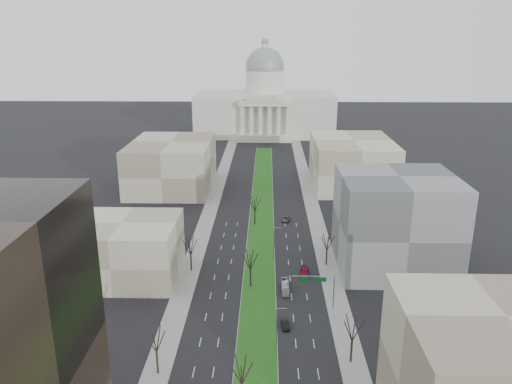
# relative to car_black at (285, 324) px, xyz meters

# --- Properties ---
(ground) EXTENTS (600.00, 600.00, 0.00)m
(ground) POSITION_rel_car_black_xyz_m (-5.65, 56.84, -0.67)
(ground) COLOR black
(ground) RESTS_ON ground
(median) EXTENTS (8.00, 222.03, 0.20)m
(median) POSITION_rel_car_black_xyz_m (-5.65, 55.83, -0.57)
(median) COLOR #999993
(median) RESTS_ON ground
(sidewalk_left) EXTENTS (5.00, 330.00, 0.15)m
(sidewalk_left) POSITION_rel_car_black_xyz_m (-23.15, 31.84, -0.59)
(sidewalk_left) COLOR gray
(sidewalk_left) RESTS_ON ground
(sidewalk_right) EXTENTS (5.00, 330.00, 0.15)m
(sidewalk_right) POSITION_rel_car_black_xyz_m (11.85, 31.84, -0.59)
(sidewalk_right) COLOR gray
(sidewalk_right) RESTS_ON ground
(capitol) EXTENTS (80.00, 46.00, 55.00)m
(capitol) POSITION_rel_car_black_xyz_m (-5.65, 206.43, 15.64)
(capitol) COLOR beige
(capitol) RESTS_ON ground
(building_beige_left) EXTENTS (26.00, 22.00, 14.00)m
(building_beige_left) POSITION_rel_car_black_xyz_m (-38.65, 21.84, 6.33)
(building_beige_left) COLOR tan
(building_beige_left) RESTS_ON ground
(building_grey_right) EXTENTS (28.00, 26.00, 24.00)m
(building_grey_right) POSITION_rel_car_black_xyz_m (28.35, 28.84, 11.33)
(building_grey_right) COLOR #5A5C5F
(building_grey_right) RESTS_ON ground
(building_far_left) EXTENTS (30.00, 40.00, 18.00)m
(building_far_left) POSITION_rel_car_black_xyz_m (-40.65, 96.84, 8.33)
(building_far_left) COLOR gray
(building_far_left) RESTS_ON ground
(building_far_right) EXTENTS (30.00, 40.00, 18.00)m
(building_far_right) POSITION_rel_car_black_xyz_m (29.35, 101.84, 8.33)
(building_far_right) COLOR tan
(building_far_right) RESTS_ON ground
(tree_left_mid) EXTENTS (5.40, 5.40, 9.72)m
(tree_left_mid) POSITION_rel_car_black_xyz_m (-22.85, -15.16, 6.33)
(tree_left_mid) COLOR black
(tree_left_mid) RESTS_ON ground
(tree_left_far) EXTENTS (5.28, 5.28, 9.50)m
(tree_left_far) POSITION_rel_car_black_xyz_m (-22.85, 24.84, 6.17)
(tree_left_far) COLOR black
(tree_left_far) RESTS_ON ground
(tree_right_mid) EXTENTS (5.52, 5.52, 9.94)m
(tree_right_mid) POSITION_rel_car_black_xyz_m (11.55, -11.16, 6.49)
(tree_right_mid) COLOR black
(tree_right_mid) RESTS_ON ground
(tree_right_far) EXTENTS (5.04, 5.04, 9.07)m
(tree_right_far) POSITION_rel_car_black_xyz_m (11.55, 28.84, 5.86)
(tree_right_far) COLOR black
(tree_right_far) RESTS_ON ground
(tree_median_a) EXTENTS (5.40, 5.40, 9.72)m
(tree_median_a) POSITION_rel_car_black_xyz_m (-7.65, -23.16, 6.33)
(tree_median_a) COLOR black
(tree_median_a) RESTS_ON ground
(tree_median_b) EXTENTS (5.40, 5.40, 9.72)m
(tree_median_b) POSITION_rel_car_black_xyz_m (-7.65, 16.84, 6.33)
(tree_median_b) COLOR black
(tree_median_b) RESTS_ON ground
(tree_median_c) EXTENTS (5.40, 5.40, 9.72)m
(tree_median_c) POSITION_rel_car_black_xyz_m (-7.65, 56.84, 6.33)
(tree_median_c) COLOR black
(tree_median_c) RESTS_ON ground
(streetlamp_median_b) EXTENTS (1.90, 0.20, 9.16)m
(streetlamp_median_b) POSITION_rel_car_black_xyz_m (-1.89, -8.16, 4.14)
(streetlamp_median_b) COLOR gray
(streetlamp_median_b) RESTS_ON ground
(streetlamp_median_c) EXTENTS (1.90, 0.20, 9.16)m
(streetlamp_median_c) POSITION_rel_car_black_xyz_m (-1.89, 31.84, 4.14)
(streetlamp_median_c) COLOR gray
(streetlamp_median_c) RESTS_ON ground
(mast_arm_signs) EXTENTS (9.12, 0.24, 8.09)m
(mast_arm_signs) POSITION_rel_car_black_xyz_m (7.84, 6.87, 5.44)
(mast_arm_signs) COLOR gray
(mast_arm_signs) RESTS_ON ground
(car_black) EXTENTS (1.81, 4.18, 1.34)m
(car_black) POSITION_rel_car_black_xyz_m (0.00, 0.00, 0.00)
(car_black) COLOR black
(car_black) RESTS_ON ground
(car_red) EXTENTS (2.72, 5.47, 1.53)m
(car_red) POSITION_rel_car_black_xyz_m (5.45, 23.03, 0.09)
(car_red) COLOR maroon
(car_red) RESTS_ON ground
(car_grey_far) EXTENTS (2.98, 5.12, 1.34)m
(car_grey_far) POSITION_rel_car_black_xyz_m (2.15, 60.68, 0.00)
(car_grey_far) COLOR #44464B
(car_grey_far) RESTS_ON ground
(box_van) EXTENTS (1.72, 6.91, 1.92)m
(box_van) POSITION_rel_car_black_xyz_m (0.48, 15.22, 0.29)
(box_van) COLOR silver
(box_van) RESTS_ON ground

